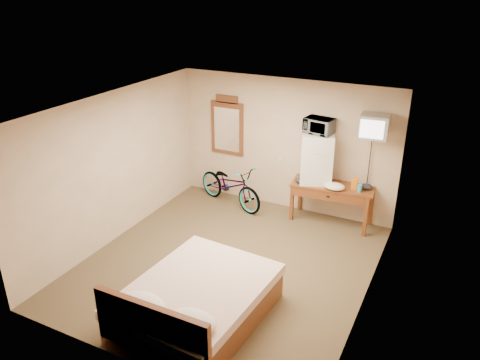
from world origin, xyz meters
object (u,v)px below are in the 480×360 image
at_px(bicycle, 230,185).
at_px(blue_cup, 360,188).
at_px(mini_fridge, 317,158).
at_px(crt_television, 374,126).
at_px(microwave, 319,126).
at_px(wall_mirror, 227,126).
at_px(desk, 332,191).
at_px(bed, 195,303).

bearing_deg(bicycle, blue_cup, -69.59).
relative_size(mini_fridge, crt_television, 1.55).
bearing_deg(microwave, wall_mirror, -177.32).
bearing_deg(mini_fridge, microwave, 56.23).
height_order(mini_fridge, crt_television, crt_television).
distance_m(mini_fridge, crt_television, 1.17).
bearing_deg(desk, microwave, 170.26).
relative_size(microwave, bed, 0.23).
relative_size(desk, mini_fridge, 1.65).
bearing_deg(blue_cup, desk, 174.68).
bearing_deg(wall_mirror, mini_fridge, -6.52).
bearing_deg(mini_fridge, blue_cup, -7.11).
height_order(microwave, bed, microwave).
bearing_deg(desk, bed, -103.10).
height_order(blue_cup, bed, bed).
relative_size(desk, microwave, 3.07).
height_order(crt_television, wall_mirror, crt_television).
xyz_separation_m(desk, bed, (-0.79, -3.37, -0.34)).
relative_size(desk, wall_mirror, 1.27).
xyz_separation_m(wall_mirror, bicycle, (0.27, -0.40, -1.04)).
distance_m(desk, microwave, 1.20).
bearing_deg(bicycle, bed, -141.52).
relative_size(wall_mirror, bed, 0.55).
relative_size(crt_television, bed, 0.27).
bearing_deg(bed, wall_mirror, 111.71).
bearing_deg(crt_television, bicycle, -176.61).
relative_size(desk, bicycle, 0.93).
distance_m(wall_mirror, bed, 4.09).
bearing_deg(blue_cup, mini_fridge, 172.89).
height_order(desk, wall_mirror, wall_mirror).
distance_m(blue_cup, bed, 3.60).
bearing_deg(bicycle, wall_mirror, 52.45).
bearing_deg(mini_fridge, bed, -97.50).
bearing_deg(bed, desk, 76.90).
bearing_deg(microwave, desk, -0.54).
distance_m(crt_television, bed, 4.01).
relative_size(blue_cup, bed, 0.06).
bearing_deg(bicycle, desk, -67.80).
bearing_deg(desk, crt_television, 2.31).
bearing_deg(microwave, bed, -88.30).
distance_m(mini_fridge, microwave, 0.58).
relative_size(microwave, crt_television, 0.83).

